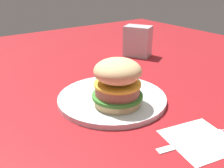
% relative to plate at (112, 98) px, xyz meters
% --- Properties ---
extents(ground_plane, '(1.60, 1.60, 0.00)m').
position_rel_plate_xyz_m(ground_plane, '(0.03, 0.03, -0.01)').
color(ground_plane, maroon).
extents(plate, '(0.25, 0.25, 0.01)m').
position_rel_plate_xyz_m(plate, '(0.00, 0.00, 0.00)').
color(plate, silver).
rests_on(plate, ground_plane).
extents(sandwich, '(0.11, 0.11, 0.10)m').
position_rel_plate_xyz_m(sandwich, '(-0.01, -0.04, 0.06)').
color(sandwich, tan).
rests_on(sandwich, plate).
extents(fries_pile, '(0.09, 0.09, 0.01)m').
position_rel_plate_xyz_m(fries_pile, '(0.04, 0.04, 0.01)').
color(fries_pile, gold).
rests_on(fries_pile, plate).
extents(napkin, '(0.13, 0.13, 0.00)m').
position_rel_plate_xyz_m(napkin, '(0.04, -0.22, -0.01)').
color(napkin, white).
rests_on(napkin, ground_plane).
extents(fork, '(0.17, 0.06, 0.00)m').
position_rel_plate_xyz_m(fork, '(0.04, -0.22, -0.00)').
color(fork, silver).
rests_on(fork, napkin).
extents(napkin_dispenser, '(0.10, 0.11, 0.11)m').
position_rel_plate_xyz_m(napkin_dispenser, '(0.28, 0.23, 0.05)').
color(napkin_dispenser, '#B7BABF').
rests_on(napkin_dispenser, ground_plane).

